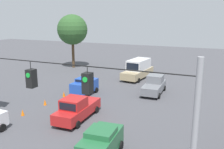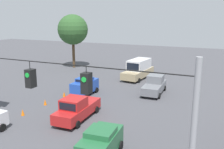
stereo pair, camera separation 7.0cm
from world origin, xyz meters
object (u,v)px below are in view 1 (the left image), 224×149
object	(u,v)px
traffic_cone_third	(23,112)
traffic_cone_fourth	(45,102)
sedan_green_crossing_near	(101,143)
box_truck_tan_withflow_deep	(138,69)
tree_horizon_left	(72,30)
sedan_blue_withflow_far	(85,86)
traffic_cone_fifth	(64,94)
pickup_truck_grey_oncoming_deep	(154,85)
pickup_truck_red_withflow_mid	(77,109)

from	to	relation	value
traffic_cone_third	traffic_cone_fourth	bearing A→B (deg)	-91.40
traffic_cone_fourth	traffic_cone_third	bearing A→B (deg)	88.60
sedan_green_crossing_near	box_truck_tan_withflow_deep	distance (m)	21.84
tree_horizon_left	box_truck_tan_withflow_deep	bearing A→B (deg)	167.66
sedan_blue_withflow_far	traffic_cone_fifth	distance (m)	2.53
sedan_green_crossing_near	traffic_cone_fourth	xyz separation A→B (m)	(9.68, -6.35, -0.70)
traffic_cone_third	traffic_cone_fifth	xyz separation A→B (m)	(-0.24, -6.24, 0.00)
box_truck_tan_withflow_deep	pickup_truck_grey_oncoming_deep	bearing A→B (deg)	122.90
traffic_cone_fifth	traffic_cone_fourth	bearing A→B (deg)	86.94
traffic_cone_fifth	sedan_blue_withflow_far	bearing A→B (deg)	-138.21
sedan_blue_withflow_far	box_truck_tan_withflow_deep	size ratio (longest dim) A/B	0.55
sedan_blue_withflow_far	tree_horizon_left	distance (m)	17.40
sedan_blue_withflow_far	traffic_cone_fourth	xyz separation A→B (m)	(1.97, 4.75, -0.74)
traffic_cone_fifth	box_truck_tan_withflow_deep	bearing A→B (deg)	-112.60
pickup_truck_red_withflow_mid	tree_horizon_left	world-z (taller)	tree_horizon_left
sedan_green_crossing_near	traffic_cone_fourth	world-z (taller)	sedan_green_crossing_near
sedan_blue_withflow_far	traffic_cone_fifth	xyz separation A→B (m)	(1.80, 1.61, -0.74)
traffic_cone_fourth	traffic_cone_fifth	distance (m)	3.14
tree_horizon_left	traffic_cone_third	bearing A→B (deg)	110.64
pickup_truck_grey_oncoming_deep	pickup_truck_red_withflow_mid	bearing A→B (deg)	67.67
box_truck_tan_withflow_deep	traffic_cone_third	xyz separation A→B (m)	(5.18, 18.11, -1.07)
sedan_green_crossing_near	tree_horizon_left	bearing A→B (deg)	-53.92
pickup_truck_red_withflow_mid	tree_horizon_left	distance (m)	24.18
pickup_truck_red_withflow_mid	traffic_cone_fifth	xyz separation A→B (m)	(4.80, -4.89, -0.67)
traffic_cone_fourth	traffic_cone_fifth	world-z (taller)	same
sedan_blue_withflow_far	tree_horizon_left	size ratio (longest dim) A/B	0.41
pickup_truck_grey_oncoming_deep	pickup_truck_red_withflow_mid	world-z (taller)	same
traffic_cone_third	tree_horizon_left	bearing A→B (deg)	-69.36
sedan_green_crossing_near	pickup_truck_grey_oncoming_deep	size ratio (longest dim) A/B	0.78
sedan_blue_withflow_far	tree_horizon_left	bearing A→B (deg)	-52.84
box_truck_tan_withflow_deep	pickup_truck_red_withflow_mid	bearing A→B (deg)	89.52
traffic_cone_fifth	tree_horizon_left	bearing A→B (deg)	-61.07
pickup_truck_red_withflow_mid	traffic_cone_fourth	world-z (taller)	pickup_truck_red_withflow_mid
pickup_truck_grey_oncoming_deep	traffic_cone_fourth	size ratio (longest dim) A/B	8.44
tree_horizon_left	sedan_green_crossing_near	bearing A→B (deg)	126.08
traffic_cone_fourth	pickup_truck_red_withflow_mid	bearing A→B (deg)	160.62
traffic_cone_third	pickup_truck_red_withflow_mid	bearing A→B (deg)	-164.94
box_truck_tan_withflow_deep	traffic_cone_fifth	world-z (taller)	box_truck_tan_withflow_deep
traffic_cone_fourth	tree_horizon_left	bearing A→B (deg)	-65.95
box_truck_tan_withflow_deep	tree_horizon_left	size ratio (longest dim) A/B	0.75
pickup_truck_grey_oncoming_deep	pickup_truck_red_withflow_mid	xyz separation A→B (m)	(4.26, 10.38, 0.00)
pickup_truck_red_withflow_mid	box_truck_tan_withflow_deep	bearing A→B (deg)	-90.48
sedan_green_crossing_near	traffic_cone_third	bearing A→B (deg)	-18.41
traffic_cone_third	traffic_cone_fifth	world-z (taller)	same
tree_horizon_left	pickup_truck_red_withflow_mid	bearing A→B (deg)	123.41
sedan_green_crossing_near	pickup_truck_red_withflow_mid	world-z (taller)	pickup_truck_red_withflow_mid
sedan_green_crossing_near	traffic_cone_fourth	size ratio (longest dim) A/B	6.58
sedan_green_crossing_near	pickup_truck_grey_oncoming_deep	distance (m)	14.99
sedan_blue_withflow_far	tree_horizon_left	world-z (taller)	tree_horizon_left
pickup_truck_red_withflow_mid	tree_horizon_left	bearing A→B (deg)	-56.59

